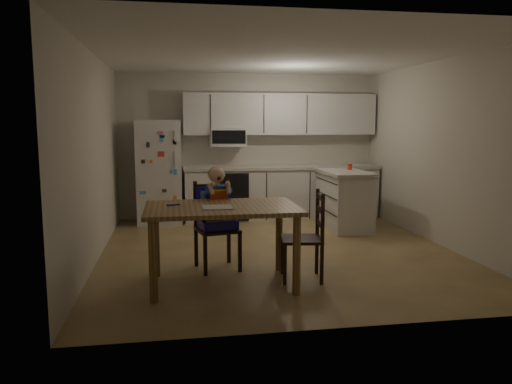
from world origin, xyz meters
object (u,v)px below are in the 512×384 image
Objects in this scene: dining_table at (222,217)px; chair_side at (311,230)px; refrigerator at (159,172)px; red_cup at (350,167)px; chair_booster at (216,207)px; kitchen_island at (344,199)px.

dining_table is 1.62× the size of chair_side.
dining_table is at bearing -78.22° from refrigerator.
refrigerator is at bearing 166.15° from red_cup.
chair_side is (0.94, 0.04, -0.18)m from dining_table.
chair_booster is 1.13m from chair_side.
kitchen_island is at bearing 28.55° from chair_booster.
dining_table is at bearing -100.85° from chair_booster.
kitchen_island reaches higher than dining_table.
chair_booster is 1.24× the size of chair_side.
red_cup is 3.10m from chair_booster.
red_cup is 2.98m from chair_side.
refrigerator reaches higher than dining_table.
chair_side is at bearing -43.18° from chair_booster.
kitchen_island is at bearing 48.70° from dining_table.
red_cup is at bearing -13.85° from refrigerator.
chair_booster is at bearing 90.93° from dining_table.
refrigerator is 2.87m from chair_booster.
red_cup is 3.53m from dining_table.
chair_side reaches higher than kitchen_island.
chair_booster is (-2.18, -1.85, 0.25)m from kitchen_island.
refrigerator is at bearing -145.24° from chair_side.
kitchen_island is 1.05× the size of chair_booster.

